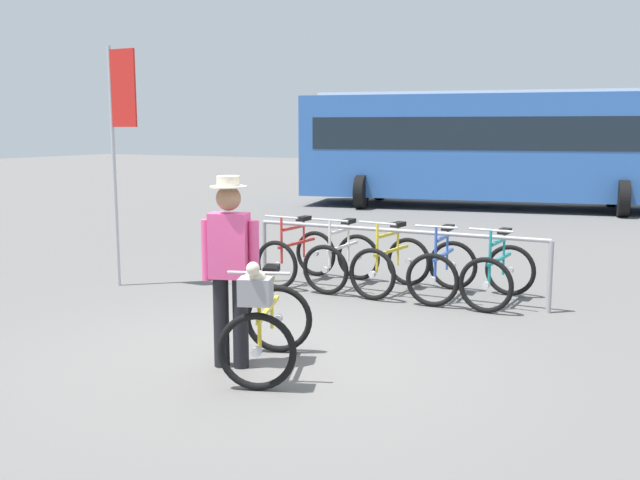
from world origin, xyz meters
TOP-DOWN VIEW (x-y plane):
  - ground_plane at (0.00, 0.00)m, footprint 80.00×80.00m
  - bike_rack_rail at (0.15, 2.83)m, footprint 3.91×0.11m
  - racked_bike_red at (-1.36, 3.00)m, footprint 0.72×1.12m
  - racked_bike_white at (-0.66, 3.00)m, footprint 0.67×1.12m
  - racked_bike_yellow at (0.04, 3.01)m, footprint 0.77×1.16m
  - racked_bike_blue at (0.74, 3.02)m, footprint 0.71×1.12m
  - racked_bike_teal at (1.44, 3.03)m, footprint 0.72×1.12m
  - featured_bicycle at (0.24, -0.46)m, footprint 1.00×1.26m
  - person_with_featured_bike at (-0.15, -0.42)m, footprint 0.51×0.32m
  - bus_distant at (-1.35, 13.72)m, footprint 10.29×4.61m
  - banner_flag at (-3.30, 1.70)m, footprint 0.45×0.05m

SIDE VIEW (x-z plane):
  - ground_plane at x=0.00m, z-range 0.00..0.00m
  - racked_bike_teal at x=1.44m, z-range -0.12..0.85m
  - racked_bike_red at x=-1.36m, z-range -0.12..0.85m
  - racked_bike_blue at x=0.74m, z-range -0.12..0.85m
  - racked_bike_white at x=-0.66m, z-range -0.12..0.86m
  - racked_bike_yellow at x=0.04m, z-range -0.12..0.85m
  - featured_bicycle at x=0.24m, z-range -0.06..1.03m
  - bike_rack_rail at x=0.15m, z-range 0.25..1.12m
  - person_with_featured_bike at x=-0.15m, z-range 0.09..1.81m
  - bus_distant at x=-1.35m, z-range 0.20..3.28m
  - banner_flag at x=-3.30m, z-range 0.63..3.83m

